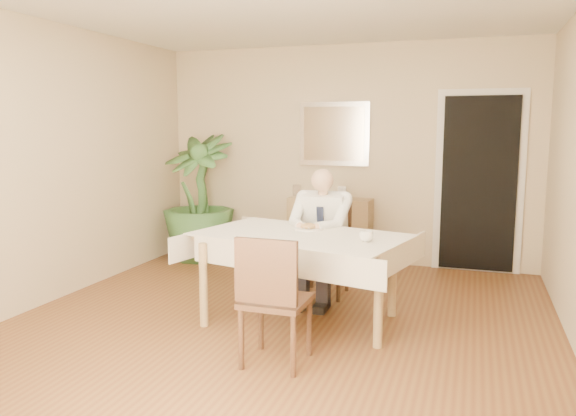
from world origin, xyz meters
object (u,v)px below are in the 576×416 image
(chair_far, at_px, (327,241))
(coffee_mug, at_px, (366,236))
(potted_palm, at_px, (199,197))
(dining_table, at_px, (301,244))
(sideboard, at_px, (330,231))
(seated_man, at_px, (319,229))
(chair_near, at_px, (272,294))

(chair_far, distance_m, coffee_mug, 1.20)
(potted_palm, bearing_deg, coffee_mug, -37.90)
(dining_table, distance_m, coffee_mug, 0.61)
(coffee_mug, bearing_deg, chair_far, 119.51)
(sideboard, bearing_deg, seated_man, -77.95)
(chair_far, bearing_deg, dining_table, -89.67)
(dining_table, distance_m, potted_palm, 2.56)
(chair_far, bearing_deg, sideboard, 103.18)
(chair_near, distance_m, seated_man, 1.55)
(chair_near, xyz_separation_m, coffee_mug, (0.49, 0.81, 0.28))
(seated_man, xyz_separation_m, potted_palm, (-1.86, 1.17, 0.08))
(chair_near, xyz_separation_m, seated_man, (-0.09, 1.54, 0.17))
(coffee_mug, relative_size, potted_palm, 0.07)
(potted_palm, bearing_deg, chair_near, -54.22)
(potted_palm, bearing_deg, seated_man, -32.12)
(sideboard, height_order, potted_palm, potted_palm)
(chair_far, relative_size, seated_man, 0.74)
(seated_man, height_order, sideboard, seated_man)
(dining_table, height_order, coffee_mug, coffee_mug)
(sideboard, xyz_separation_m, potted_palm, (-1.59, -0.32, 0.38))
(dining_table, xyz_separation_m, potted_palm, (-1.86, 1.76, 0.10))
(seated_man, bearing_deg, dining_table, -90.00)
(chair_far, height_order, chair_near, chair_near)
(sideboard, distance_m, potted_palm, 1.66)
(chair_near, relative_size, potted_palm, 0.59)
(dining_table, relative_size, seated_man, 1.57)
(chair_near, bearing_deg, seated_man, 94.34)
(sideboard, bearing_deg, dining_table, -80.88)
(sideboard, bearing_deg, potted_palm, -166.98)
(seated_man, xyz_separation_m, sideboard, (-0.27, 1.49, -0.30))
(seated_man, height_order, coffee_mug, seated_man)
(dining_table, relative_size, potted_palm, 1.26)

